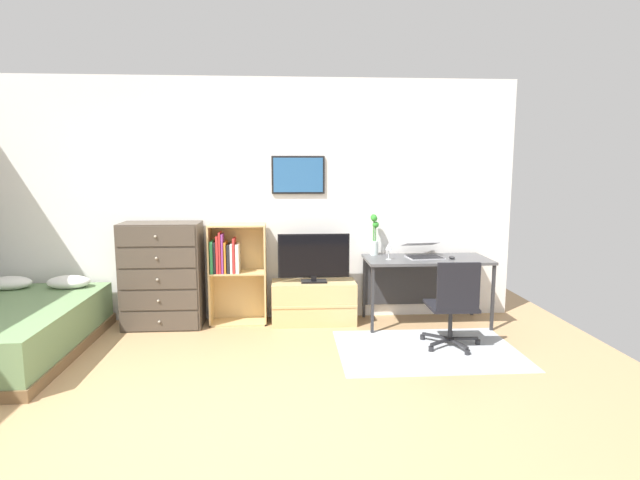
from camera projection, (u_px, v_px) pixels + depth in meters
ground_plane at (221, 421)px, 3.46m from camera, size 7.20×7.20×0.00m
wall_back_with_posters at (245, 201)px, 5.66m from camera, size 6.12×0.09×2.70m
area_rug at (427, 350)px, 4.80m from camera, size 1.70×1.20×0.01m
bed at (4, 331)px, 4.63m from camera, size 1.38×2.02×0.59m
dresser at (163, 275)px, 5.44m from camera, size 0.84×0.46×1.14m
bookshelf at (233, 267)px, 5.55m from camera, size 0.62×0.30×1.11m
tv_stand at (314, 302)px, 5.61m from camera, size 0.92×0.41×0.47m
television at (314, 258)px, 5.52m from camera, size 0.78×0.16×0.54m
desk at (424, 268)px, 5.61m from camera, size 1.34×0.63×0.74m
office_chair at (454, 302)px, 4.78m from camera, size 0.56×0.58×0.86m
laptop at (422, 251)px, 5.58m from camera, size 0.43×0.45×0.17m
computer_mouse at (452, 257)px, 5.46m from camera, size 0.06×0.10×0.03m
bamboo_vase at (374, 236)px, 5.67m from camera, size 0.09×0.09×0.46m
wine_glass at (389, 247)px, 5.41m from camera, size 0.07×0.07×0.18m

